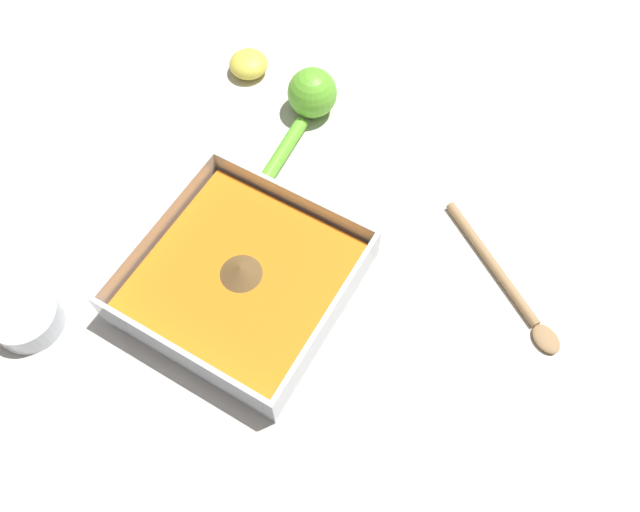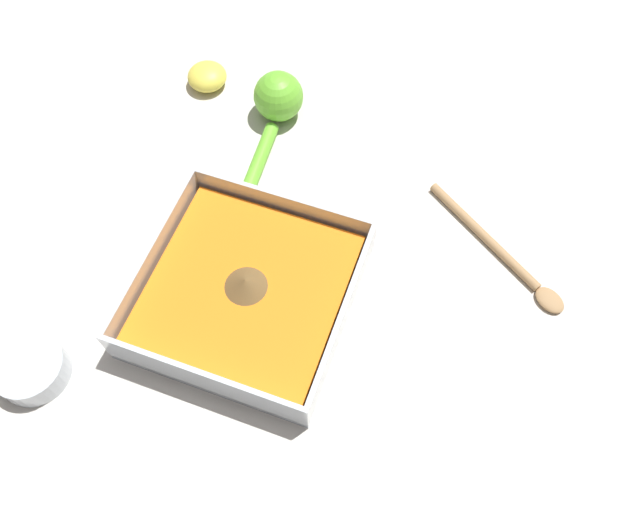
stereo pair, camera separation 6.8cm
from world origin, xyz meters
TOP-DOWN VIEW (x-y plane):
  - ground_plane at (0.00, 0.00)m, footprint 4.00×4.00m
  - square_dish at (-0.01, 0.01)m, footprint 0.25×0.25m
  - spice_bowl at (0.16, -0.19)m, footprint 0.08×0.08m
  - lemon_squeezer at (-0.30, -0.06)m, footprint 0.19×0.07m
  - lemon_half at (-0.33, -0.19)m, footprint 0.06×0.06m
  - wooden_spoon at (-0.18, 0.29)m, footprint 0.15×0.21m

SIDE VIEW (x-z plane):
  - ground_plane at x=0.00m, z-range 0.00..0.00m
  - wooden_spoon at x=-0.18m, z-range 0.00..0.01m
  - spice_bowl at x=0.16m, z-range 0.00..0.03m
  - lemon_half at x=-0.33m, z-range 0.00..0.03m
  - square_dish at x=-0.01m, z-range -0.01..0.06m
  - lemon_squeezer at x=-0.30m, z-range 0.00..0.07m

